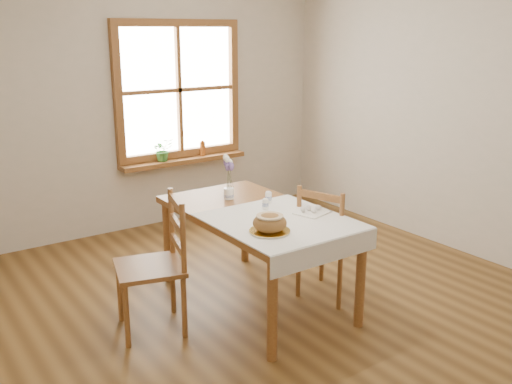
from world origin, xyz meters
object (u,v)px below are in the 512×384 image
(dining_table, at_px, (256,222))
(flower_vase, at_px, (229,194))
(chair_right, at_px, (331,240))
(bread_plate, at_px, (270,231))
(chair_left, at_px, (149,266))

(dining_table, distance_m, flower_vase, 0.39)
(dining_table, xyz_separation_m, flower_vase, (-0.01, 0.37, 0.13))
(chair_right, bearing_deg, bread_plate, 87.82)
(chair_right, relative_size, flower_vase, 10.35)
(chair_right, height_order, flower_vase, chair_right)
(dining_table, bearing_deg, flower_vase, 91.60)
(dining_table, xyz_separation_m, bread_plate, (-0.21, -0.46, 0.10))
(dining_table, relative_size, bread_plate, 5.96)
(chair_left, relative_size, chair_right, 1.06)
(dining_table, bearing_deg, chair_right, -22.22)
(chair_left, distance_m, bread_plate, 0.88)
(dining_table, xyz_separation_m, chair_right, (0.57, -0.23, -0.20))
(chair_left, xyz_separation_m, flower_vase, (0.85, 0.30, 0.31))
(chair_right, distance_m, flower_vase, 0.90)
(dining_table, relative_size, flower_vase, 17.88)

